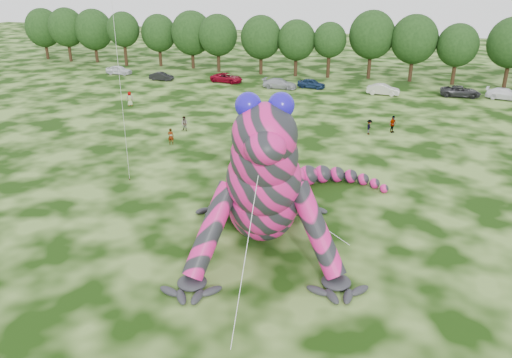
{
  "coord_description": "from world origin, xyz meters",
  "views": [
    {
      "loc": [
        14.42,
        -23.13,
        15.91
      ],
      "look_at": [
        5.8,
        4.04,
        4.0
      ],
      "focal_mm": 35.0,
      "sensor_mm": 36.0,
      "label": 1
    }
  ],
  "objects_px": {
    "tree_1": "(67,35)",
    "tree_12": "(456,54)",
    "spectator_3": "(393,124)",
    "spectator_1": "(185,124)",
    "tree_2": "(94,36)",
    "tree_4": "(159,40)",
    "car_4": "(311,83)",
    "tree_0": "(44,34)",
    "tree_8": "(296,48)",
    "car_0": "(119,70)",
    "car_5": "(383,90)",
    "tree_6": "(218,43)",
    "tree_9": "(329,50)",
    "tree_5": "(192,40)",
    "spectator_0": "(171,136)",
    "car_6": "(460,91)",
    "tree_13": "(510,53)",
    "tree_3": "(124,39)",
    "car_1": "(161,76)",
    "tree_10": "(371,45)",
    "car_3": "(280,84)",
    "inflatable_gecko": "(262,156)",
    "tree_11": "(413,48)",
    "spectator_2": "(369,127)",
    "tree_7": "(261,45)",
    "car_2": "(227,78)"
  },
  "relations": [
    {
      "from": "tree_4",
      "to": "car_4",
      "type": "relative_size",
      "value": 2.22
    },
    {
      "from": "tree_11",
      "to": "tree_3",
      "type": "bearing_deg",
      "value": -178.7
    },
    {
      "from": "car_1",
      "to": "car_6",
      "type": "relative_size",
      "value": 0.73
    },
    {
      "from": "tree_0",
      "to": "spectator_0",
      "type": "xyz_separation_m",
      "value": [
        46.72,
        -40.06,
        -3.93
      ]
    },
    {
      "from": "tree_9",
      "to": "tree_5",
      "type": "bearing_deg",
      "value": 177.42
    },
    {
      "from": "tree_13",
      "to": "spectator_3",
      "type": "height_order",
      "value": "tree_13"
    },
    {
      "from": "tree_2",
      "to": "tree_6",
      "type": "distance_m",
      "value": 25.55
    },
    {
      "from": "spectator_3",
      "to": "spectator_1",
      "type": "bearing_deg",
      "value": 140.74
    },
    {
      "from": "tree_3",
      "to": "car_6",
      "type": "height_order",
      "value": "tree_3"
    },
    {
      "from": "tree_0",
      "to": "car_3",
      "type": "relative_size",
      "value": 1.91
    },
    {
      "from": "tree_10",
      "to": "car_0",
      "type": "distance_m",
      "value": 41.2
    },
    {
      "from": "tree_9",
      "to": "tree_7",
      "type": "bearing_deg",
      "value": -177.22
    },
    {
      "from": "spectator_2",
      "to": "tree_4",
      "type": "bearing_deg",
      "value": 56.74
    },
    {
      "from": "tree_0",
      "to": "spectator_3",
      "type": "distance_m",
      "value": 73.59
    },
    {
      "from": "tree_6",
      "to": "car_4",
      "type": "bearing_deg",
      "value": -24.26
    },
    {
      "from": "tree_4",
      "to": "spectator_1",
      "type": "distance_m",
      "value": 41.08
    },
    {
      "from": "tree_3",
      "to": "tree_13",
      "type": "xyz_separation_m",
      "value": [
        62.85,
        0.06,
        0.34
      ]
    },
    {
      "from": "tree_1",
      "to": "car_6",
      "type": "xyz_separation_m",
      "value": [
        69.04,
        -8.46,
        -4.18
      ]
    },
    {
      "from": "spectator_3",
      "to": "tree_8",
      "type": "bearing_deg",
      "value": 66.71
    },
    {
      "from": "car_4",
      "to": "car_5",
      "type": "xyz_separation_m",
      "value": [
        10.36,
        -1.15,
        0.04
      ]
    },
    {
      "from": "tree_1",
      "to": "spectator_0",
      "type": "xyz_separation_m",
      "value": [
        40.51,
        -38.88,
        -4.08
      ]
    },
    {
      "from": "tree_11",
      "to": "car_2",
      "type": "relative_size",
      "value": 2.0
    },
    {
      "from": "tree_0",
      "to": "tree_8",
      "type": "bearing_deg",
      "value": -2.56
    },
    {
      "from": "tree_1",
      "to": "tree_4",
      "type": "relative_size",
      "value": 1.08
    },
    {
      "from": "tree_6",
      "to": "car_5",
      "type": "height_order",
      "value": "tree_6"
    },
    {
      "from": "tree_0",
      "to": "tree_6",
      "type": "distance_m",
      "value": 37.09
    },
    {
      "from": "tree_9",
      "to": "car_3",
      "type": "xyz_separation_m",
      "value": [
        -5.28,
        -10.24,
        -3.62
      ]
    },
    {
      "from": "inflatable_gecko",
      "to": "spectator_2",
      "type": "bearing_deg",
      "value": 60.82
    },
    {
      "from": "tree_6",
      "to": "car_5",
      "type": "distance_m",
      "value": 29.81
    },
    {
      "from": "tree_1",
      "to": "tree_2",
      "type": "relative_size",
      "value": 1.02
    },
    {
      "from": "car_3",
      "to": "spectator_3",
      "type": "xyz_separation_m",
      "value": [
        17.03,
        -17.22,
        0.19
      ]
    },
    {
      "from": "tree_3",
      "to": "car_1",
      "type": "distance_m",
      "value": 16.29
    },
    {
      "from": "tree_9",
      "to": "tree_8",
      "type": "bearing_deg",
      "value": -176.11
    },
    {
      "from": "car_0",
      "to": "tree_9",
      "type": "bearing_deg",
      "value": -78.27
    },
    {
      "from": "tree_8",
      "to": "spectator_0",
      "type": "height_order",
      "value": "tree_8"
    },
    {
      "from": "tree_11",
      "to": "spectator_0",
      "type": "bearing_deg",
      "value": -118.99
    },
    {
      "from": "car_0",
      "to": "tree_6",
      "type": "bearing_deg",
      "value": -65.72
    },
    {
      "from": "tree_1",
      "to": "tree_11",
      "type": "xyz_separation_m",
      "value": [
        62.14,
        0.14,
        0.13
      ]
    },
    {
      "from": "car_1",
      "to": "car_6",
      "type": "distance_m",
      "value": 44.22
    },
    {
      "from": "tree_10",
      "to": "tree_12",
      "type": "distance_m",
      "value": 12.67
    },
    {
      "from": "car_6",
      "to": "car_3",
      "type": "bearing_deg",
      "value": 91.56
    },
    {
      "from": "tree_11",
      "to": "car_0",
      "type": "xyz_separation_m",
      "value": [
        -46.31,
        -8.73,
        -4.3
      ]
    },
    {
      "from": "inflatable_gecko",
      "to": "tree_10",
      "type": "relative_size",
      "value": 1.98
    },
    {
      "from": "tree_1",
      "to": "tree_12",
      "type": "xyz_separation_m",
      "value": [
        68.37,
        -0.31,
        -0.42
      ]
    },
    {
      "from": "tree_5",
      "to": "tree_6",
      "type": "distance_m",
      "value": 5.84
    },
    {
      "from": "car_1",
      "to": "tree_4",
      "type": "bearing_deg",
      "value": 28.04
    },
    {
      "from": "tree_0",
      "to": "spectator_3",
      "type": "xyz_separation_m",
      "value": [
        67.37,
        -29.35,
        -3.85
      ]
    },
    {
      "from": "tree_3",
      "to": "car_0",
      "type": "relative_size",
      "value": 2.18
    },
    {
      "from": "car_0",
      "to": "tree_8",
      "type": "bearing_deg",
      "value": -76.59
    },
    {
      "from": "car_0",
      "to": "car_5",
      "type": "xyz_separation_m",
      "value": [
        43.06,
        -1.92,
        -0.0
      ]
    }
  ]
}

